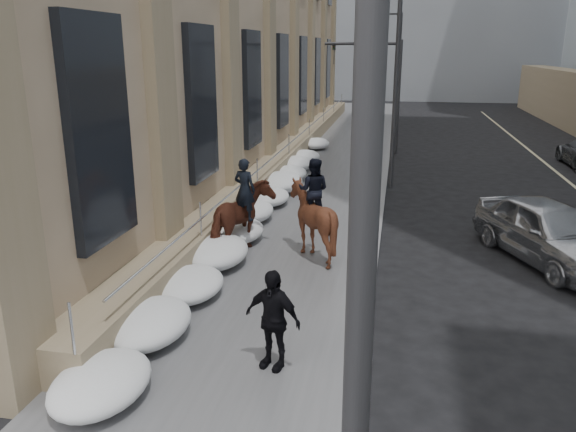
% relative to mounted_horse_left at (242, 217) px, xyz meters
% --- Properties ---
extents(ground, '(140.00, 140.00, 0.00)m').
position_rel_mounted_horse_left_xyz_m(ground, '(1.00, -5.05, -1.15)').
color(ground, black).
rests_on(ground, ground).
extents(sidewalk, '(5.00, 80.00, 0.12)m').
position_rel_mounted_horse_left_xyz_m(sidewalk, '(1.00, 4.95, -1.09)').
color(sidewalk, '#505052').
rests_on(sidewalk, ground).
extents(curb, '(0.24, 80.00, 0.12)m').
position_rel_mounted_horse_left_xyz_m(curb, '(3.62, 4.95, -1.09)').
color(curb, slate).
rests_on(curb, ground).
extents(bg_building_far, '(24.00, 12.00, 20.00)m').
position_rel_mounted_horse_left_xyz_m(bg_building_far, '(-5.00, 66.95, 8.85)').
color(bg_building_far, gray).
rests_on(bg_building_far, ground).
extents(streetlight_near, '(1.71, 0.24, 8.00)m').
position_rel_mounted_horse_left_xyz_m(streetlight_near, '(3.74, -11.05, 3.43)').
color(streetlight_near, '#2D2D30').
rests_on(streetlight_near, ground).
extents(streetlight_mid, '(1.71, 0.24, 8.00)m').
position_rel_mounted_horse_left_xyz_m(streetlight_mid, '(3.74, 8.95, 3.43)').
color(streetlight_mid, '#2D2D30').
rests_on(streetlight_mid, ground).
extents(streetlight_far, '(1.71, 0.24, 8.00)m').
position_rel_mounted_horse_left_xyz_m(streetlight_far, '(3.74, 28.95, 3.43)').
color(streetlight_far, '#2D2D30').
rests_on(streetlight_far, ground).
extents(traffic_signal, '(4.10, 0.22, 6.00)m').
position_rel_mounted_horse_left_xyz_m(traffic_signal, '(3.07, 16.95, 2.85)').
color(traffic_signal, '#2D2D30').
rests_on(traffic_signal, ground).
extents(snow_bank, '(1.70, 18.10, 0.76)m').
position_rel_mounted_horse_left_xyz_m(snow_bank, '(-0.42, 3.05, -0.69)').
color(snow_bank, white).
rests_on(snow_bank, sidewalk).
extents(mounted_horse_left, '(1.59, 2.47, 2.63)m').
position_rel_mounted_horse_left_xyz_m(mounted_horse_left, '(0.00, 0.00, 0.00)').
color(mounted_horse_left, '#462015').
rests_on(mounted_horse_left, sidewalk).
extents(mounted_horse_right, '(1.75, 1.94, 2.68)m').
position_rel_mounted_horse_left_xyz_m(mounted_horse_right, '(1.94, 0.10, 0.09)').
color(mounted_horse_right, '#401F12').
rests_on(mounted_horse_right, sidewalk).
extents(pedestrian, '(1.17, 0.76, 1.84)m').
position_rel_mounted_horse_left_xyz_m(pedestrian, '(2.10, -5.55, -0.11)').
color(pedestrian, black).
rests_on(pedestrian, sidewalk).
extents(car_silver, '(3.80, 5.38, 1.70)m').
position_rel_mounted_horse_left_xyz_m(car_silver, '(8.21, 1.23, -0.30)').
color(car_silver, '#A2A5AA').
rests_on(car_silver, ground).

